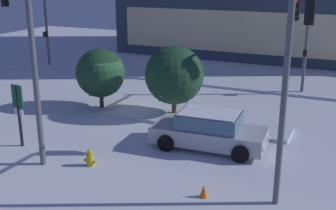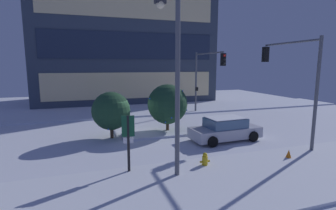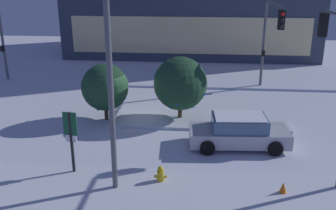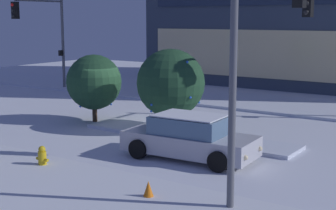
{
  "view_description": "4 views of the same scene",
  "coord_description": "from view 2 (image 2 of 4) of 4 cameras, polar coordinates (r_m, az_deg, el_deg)",
  "views": [
    {
      "loc": [
        10.73,
        -18.32,
        6.8
      ],
      "look_at": [
        3.27,
        -1.73,
        1.1
      ],
      "focal_mm": 46.11,
      "sensor_mm": 36.0,
      "label": 1
    },
    {
      "loc": [
        -2.75,
        -16.89,
        4.76
      ],
      "look_at": [
        2.82,
        0.0,
        1.97
      ],
      "focal_mm": 27.25,
      "sensor_mm": 36.0,
      "label": 2
    },
    {
      "loc": [
        3.82,
        -19.51,
        7.73
      ],
      "look_at": [
        2.31,
        -1.82,
        1.47
      ],
      "focal_mm": 41.53,
      "sensor_mm": 36.0,
      "label": 3
    },
    {
      "loc": [
        14.28,
        -17.15,
        4.69
      ],
      "look_at": [
        3.69,
        -1.48,
        1.41
      ],
      "focal_mm": 54.08,
      "sensor_mm": 36.0,
      "label": 4
    }
  ],
  "objects": [
    {
      "name": "decorated_tree_right_of_median",
      "position": [
        18.03,
        -0.11,
        0.19
      ],
      "size": [
        2.83,
        2.83,
        3.44
      ],
      "color": "#473323",
      "rests_on": "ground"
    },
    {
      "name": "traffic_light_corner_far_right",
      "position": [
        23.86,
        8.49,
        7.44
      ],
      "size": [
        0.32,
        5.54,
        6.0
      ],
      "rotation": [
        0.0,
        0.0,
        -1.57
      ],
      "color": "#565960",
      "rests_on": "ground"
    },
    {
      "name": "traffic_light_corner_near_right",
      "position": [
        16.85,
        26.02,
        6.75
      ],
      "size": [
        0.32,
        4.61,
        6.27
      ],
      "rotation": [
        0.0,
        0.0,
        1.57
      ],
      "color": "#565960",
      "rests_on": "ground"
    },
    {
      "name": "car_near",
      "position": [
        16.68,
        12.66,
        -5.35
      ],
      "size": [
        4.65,
        2.25,
        1.49
      ],
      "rotation": [
        0.0,
        0.0,
        0.06
      ],
      "color": "#B7B7C1",
      "rests_on": "ground"
    },
    {
      "name": "decorated_tree_median",
      "position": [
        16.97,
        -12.61,
        -1.3
      ],
      "size": [
        2.49,
        2.49,
        3.06
      ],
      "color": "#473323",
      "rests_on": "ground"
    },
    {
      "name": "street_lamp_arched",
      "position": [
        11.2,
        0.82,
        11.69
      ],
      "size": [
        0.61,
        3.5,
        8.15
      ],
      "rotation": [
        0.0,
        0.0,
        1.5
      ],
      "color": "#565960",
      "rests_on": "ground"
    },
    {
      "name": "median_strip",
      "position": [
        18.28,
        4.03,
        -5.96
      ],
      "size": [
        9.0,
        1.8,
        0.14
      ],
      "primitive_type": "cube",
      "color": "silver",
      "rests_on": "ground"
    },
    {
      "name": "construction_cone",
      "position": [
        14.45,
        25.36,
        -10.05
      ],
      "size": [
        0.36,
        0.36,
        0.55
      ],
      "primitive_type": "cone",
      "color": "orange",
      "rests_on": "ground"
    },
    {
      "name": "ground",
      "position": [
        17.77,
        -8.74,
        -6.73
      ],
      "size": [
        52.0,
        52.0,
        0.0
      ],
      "primitive_type": "plane",
      "color": "silver"
    },
    {
      "name": "curb_strip_near",
      "position": [
        10.1,
        -0.32,
        -18.76
      ],
      "size": [
        52.0,
        5.2,
        0.14
      ],
      "primitive_type": "cube",
      "color": "silver",
      "rests_on": "ground"
    },
    {
      "name": "parking_info_sign",
      "position": [
        11.22,
        -8.87,
        -7.11
      ],
      "size": [
        0.55,
        0.13,
        2.63
      ],
      "rotation": [
        0.0,
        0.0,
        1.44
      ],
      "color": "black",
      "rests_on": "ground"
    },
    {
      "name": "curb_strip_far",
      "position": [
        25.86,
        -11.85,
        -1.72
      ],
      "size": [
        52.0,
        5.2,
        0.14
      ],
      "primitive_type": "cube",
      "color": "silver",
      "rests_on": "ground"
    },
    {
      "name": "fire_hydrant",
      "position": [
        12.29,
        8.25,
        -12.19
      ],
      "size": [
        0.48,
        0.26,
        0.74
      ],
      "color": "gold",
      "rests_on": "ground"
    },
    {
      "name": "office_tower_main",
      "position": [
        36.84,
        -9.8,
        19.64
      ],
      "size": [
        22.58,
        10.63,
        23.38
      ],
      "color": "#384251",
      "rests_on": "ground"
    }
  ]
}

